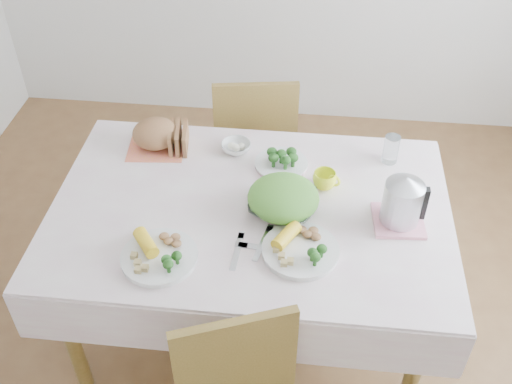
# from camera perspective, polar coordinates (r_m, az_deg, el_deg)

# --- Properties ---
(floor) EXTENTS (3.60, 3.60, 0.00)m
(floor) POSITION_cam_1_polar(r_m,az_deg,el_deg) (2.83, -0.46, -12.88)
(floor) COLOR brown
(floor) RESTS_ON ground
(dining_table) EXTENTS (1.40, 0.90, 0.75)m
(dining_table) POSITION_cam_1_polar(r_m,az_deg,el_deg) (2.53, -0.50, -7.88)
(dining_table) COLOR brown
(dining_table) RESTS_ON floor
(tablecloth) EXTENTS (1.50, 1.00, 0.01)m
(tablecloth) POSITION_cam_1_polar(r_m,az_deg,el_deg) (2.26, -0.56, -1.52)
(tablecloth) COLOR silver
(tablecloth) RESTS_ON dining_table
(chair_far) EXTENTS (0.47, 0.47, 0.91)m
(chair_far) POSITION_cam_1_polar(r_m,az_deg,el_deg) (3.09, -0.19, 4.95)
(chair_far) COLOR brown
(chair_far) RESTS_ON floor
(salad_bowl) EXTENTS (0.29, 0.29, 0.06)m
(salad_bowl) POSITION_cam_1_polar(r_m,az_deg,el_deg) (2.22, 2.60, -1.20)
(salad_bowl) COLOR white
(salad_bowl) RESTS_ON tablecloth
(dinner_plate_left) EXTENTS (0.33, 0.33, 0.02)m
(dinner_plate_left) POSITION_cam_1_polar(r_m,az_deg,el_deg) (2.08, -9.18, -6.16)
(dinner_plate_left) COLOR white
(dinner_plate_left) RESTS_ON tablecloth
(dinner_plate_right) EXTENTS (0.38, 0.38, 0.02)m
(dinner_plate_right) POSITION_cam_1_polar(r_m,az_deg,el_deg) (2.08, 4.24, -5.59)
(dinner_plate_right) COLOR white
(dinner_plate_right) RESTS_ON tablecloth
(broccoli_plate) EXTENTS (0.26, 0.26, 0.02)m
(broccoli_plate) POSITION_cam_1_polar(r_m,az_deg,el_deg) (2.44, 2.40, 2.67)
(broccoli_plate) COLOR beige
(broccoli_plate) RESTS_ON tablecloth
(napkin) EXTENTS (0.26, 0.26, 0.00)m
(napkin) POSITION_cam_1_polar(r_m,az_deg,el_deg) (2.58, -9.40, 4.43)
(napkin) COLOR #EB7752
(napkin) RESTS_ON tablecloth
(bread_loaf) EXTENTS (0.22, 0.21, 0.12)m
(bread_loaf) POSITION_cam_1_polar(r_m,az_deg,el_deg) (2.55, -9.53, 5.43)
(bread_loaf) COLOR brown
(bread_loaf) RESTS_ON napkin
(fruit_bowl) EXTENTS (0.13, 0.13, 0.04)m
(fruit_bowl) POSITION_cam_1_polar(r_m,az_deg,el_deg) (2.51, -1.90, 4.30)
(fruit_bowl) COLOR white
(fruit_bowl) RESTS_ON tablecloth
(yellow_mug) EXTENTS (0.12, 0.12, 0.07)m
(yellow_mug) POSITION_cam_1_polar(r_m,az_deg,el_deg) (2.33, 6.54, 1.15)
(yellow_mug) COLOR #F4FF28
(yellow_mug) RESTS_ON tablecloth
(glass_tumbler) EXTENTS (0.07, 0.07, 0.12)m
(glass_tumbler) POSITION_cam_1_polar(r_m,az_deg,el_deg) (2.49, 12.75, 4.09)
(glass_tumbler) COLOR white
(glass_tumbler) RESTS_ON tablecloth
(pink_tray) EXTENTS (0.19, 0.19, 0.01)m
(pink_tray) POSITION_cam_1_polar(r_m,az_deg,el_deg) (2.25, 13.38, -2.65)
(pink_tray) COLOR pink
(pink_tray) RESTS_ON tablecloth
(electric_kettle) EXTENTS (0.15, 0.15, 0.20)m
(electric_kettle) POSITION_cam_1_polar(r_m,az_deg,el_deg) (2.17, 13.83, -0.50)
(electric_kettle) COLOR #B2B5BA
(electric_kettle) RESTS_ON pink_tray
(fork_left) EXTENTS (0.03, 0.18, 0.00)m
(fork_left) POSITION_cam_1_polar(r_m,az_deg,el_deg) (2.09, -1.81, -5.66)
(fork_left) COLOR silver
(fork_left) RESTS_ON tablecloth
(fork_right) EXTENTS (0.06, 0.18, 0.00)m
(fork_right) POSITION_cam_1_polar(r_m,az_deg,el_deg) (2.11, 0.63, -4.93)
(fork_right) COLOR silver
(fork_right) RESTS_ON tablecloth
(knife) EXTENTS (0.21, 0.04, 0.00)m
(knife) POSITION_cam_1_polar(r_m,az_deg,el_deg) (2.10, 1.16, -5.42)
(knife) COLOR silver
(knife) RESTS_ON tablecloth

